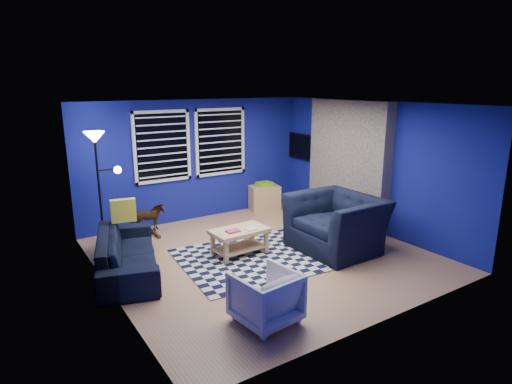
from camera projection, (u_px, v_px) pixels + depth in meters
floor at (263, 255)px, 7.20m from camera, size 5.00×5.00×0.00m
ceiling at (264, 104)px, 6.58m from camera, size 5.00×5.00×0.00m
wall_back at (197, 160)px, 8.92m from camera, size 5.00×0.00×5.00m
wall_left at (105, 207)px, 5.57m from camera, size 0.00×5.00×5.00m
wall_right at (371, 167)px, 8.21m from camera, size 0.00×5.00×5.00m
fireplace at (347, 166)px, 8.55m from camera, size 0.65×2.00×2.50m
window_left at (162, 147)px, 8.41m from camera, size 1.17×0.06×1.42m
window_right at (221, 142)px, 9.10m from camera, size 1.17×0.06×1.42m
tv at (303, 147)px, 9.77m from camera, size 0.07×1.00×0.58m
rug at (258, 257)px, 7.09m from camera, size 2.67×2.21×0.02m
sofa at (127, 253)px, 6.49m from camera, size 2.27×1.38×0.62m
armchair_big at (336, 223)px, 7.35m from camera, size 1.47×1.29×0.95m
armchair_bent at (266, 297)px, 5.12m from camera, size 0.77×0.79×0.65m
rocking_horse at (148, 218)px, 8.08m from camera, size 0.37×0.66×0.53m
coffee_table at (240, 236)px, 7.15m from camera, size 0.96×0.58×0.47m
cabinet at (264, 197)px, 9.77m from camera, size 0.74×0.58×0.64m
floor_lamp at (97, 153)px, 7.16m from camera, size 0.55×0.34×2.04m
throw_pillow at (123, 211)px, 6.93m from camera, size 0.41×0.19×0.38m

